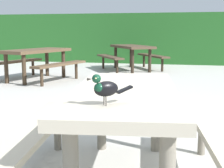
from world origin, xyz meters
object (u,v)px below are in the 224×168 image
Objects in this scene: picnic_table_mid_left at (132,52)px; bird_grackle at (104,88)px; picnic_table_foreground at (125,113)px; picnic_table_mid_right at (36,57)px.

bird_grackle is at bearing -81.58° from picnic_table_mid_left.
bird_grackle is 7.98m from picnic_table_mid_left.
picnic_table_mid_right is at bearing 122.62° from picnic_table_foreground.
picnic_table_foreground and picnic_table_mid_right have the same top height.
bird_grackle is 0.11× the size of picnic_table_mid_right.
bird_grackle is (-0.01, -0.57, 0.29)m from picnic_table_foreground.
picnic_table_mid_left is 1.12× the size of picnic_table_mid_right.
picnic_table_foreground is at bearing 88.50° from bird_grackle.
bird_grackle reaches higher than picnic_table_foreground.
bird_grackle is at bearing -91.50° from picnic_table_foreground.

